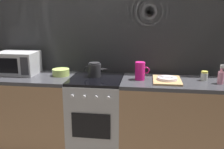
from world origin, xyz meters
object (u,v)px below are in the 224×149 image
object	(u,v)px
microwave	(18,63)
kettle	(95,70)
stove_unit	(97,115)
dish_pile	(167,80)
pitcher	(140,71)
spice_jar	(204,76)
mixing_bowl	(61,72)
spray_bottle	(221,76)

from	to	relation	value
microwave	kettle	xyz separation A→B (m)	(0.95, 0.00, -0.05)
stove_unit	dish_pile	xyz separation A→B (m)	(0.79, -0.02, 0.47)
pitcher	dish_pile	distance (m)	0.31
kettle	spice_jar	size ratio (longest dim) A/B	2.71
pitcher	spice_jar	size ratio (longest dim) A/B	1.90
mixing_bowl	spray_bottle	world-z (taller)	spray_bottle
dish_pile	mixing_bowl	bearing A→B (deg)	176.05
kettle	dish_pile	world-z (taller)	kettle
kettle	spice_jar	distance (m)	1.23
pitcher	dish_pile	world-z (taller)	pitcher
spice_jar	pitcher	bearing A→B (deg)	-174.68
microwave	pitcher	bearing A→B (deg)	-2.72
microwave	pitcher	world-z (taller)	microwave
spray_bottle	spice_jar	bearing A→B (deg)	140.30
mixing_bowl	pitcher	world-z (taller)	pitcher
stove_unit	microwave	distance (m)	1.14
spray_bottle	mixing_bowl	bearing A→B (deg)	176.41
kettle	dish_pile	size ratio (longest dim) A/B	0.71
pitcher	spray_bottle	bearing A→B (deg)	-3.57
microwave	dish_pile	bearing A→B (deg)	-3.11
microwave	spray_bottle	xyz separation A→B (m)	(2.32, -0.12, -0.06)
dish_pile	spice_jar	distance (m)	0.42
spice_jar	spray_bottle	xyz separation A→B (m)	(0.14, -0.12, 0.03)
kettle	dish_pile	distance (m)	0.83
stove_unit	pitcher	bearing A→B (deg)	0.97
pitcher	spray_bottle	distance (m)	0.84
mixing_bowl	microwave	bearing A→B (deg)	178.84
microwave	mixing_bowl	xyz separation A→B (m)	(0.54, -0.01, -0.10)
microwave	kettle	world-z (taller)	microwave
kettle	pitcher	size ratio (longest dim) A/B	1.42
stove_unit	spice_jar	world-z (taller)	spice_jar
pitcher	microwave	bearing A→B (deg)	177.28
stove_unit	spice_jar	distance (m)	1.30
mixing_bowl	spice_jar	distance (m)	1.64
microwave	dish_pile	distance (m)	1.77
microwave	dish_pile	xyz separation A→B (m)	(1.77, -0.10, -0.12)
kettle	microwave	bearing A→B (deg)	-179.92
spray_bottle	kettle	bearing A→B (deg)	174.84
microwave	mixing_bowl	size ratio (longest dim) A/B	2.30
stove_unit	mixing_bowl	size ratio (longest dim) A/B	4.50
pitcher	spice_jar	world-z (taller)	pitcher
microwave	spray_bottle	distance (m)	2.32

